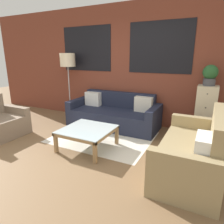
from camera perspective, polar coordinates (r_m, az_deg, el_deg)
name	(u,v)px	position (r m, az deg, el deg)	size (l,w,h in m)	color
ground_plane	(57,162)	(3.39, -15.53, -13.62)	(16.00, 16.00, 0.00)	brown
wall_back_brick	(121,65)	(5.02, 2.48, 13.24)	(8.40, 0.09, 2.80)	brown
rug	(103,137)	(4.19, -2.51, -7.10)	(1.96, 1.55, 0.00)	silver
couch_dark	(114,115)	(4.75, 0.58, -0.76)	(2.12, 0.88, 0.78)	#1E2338
settee_vintage	(193,153)	(3.09, 22.26, -10.77)	(0.80, 1.66, 0.92)	#99845B
coffee_table	(87,132)	(3.61, -7.02, -5.57)	(0.86, 0.86, 0.38)	silver
floor_lamp	(68,62)	(5.42, -12.54, 13.68)	(0.39, 0.39, 1.69)	#B2B2B7
drawer_cabinet	(205,112)	(4.45, 25.07, 0.01)	(0.38, 0.39, 1.07)	beige
potted_plant	(210,75)	(4.33, 26.23, 9.58)	(0.28, 0.28, 0.40)	#47474C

